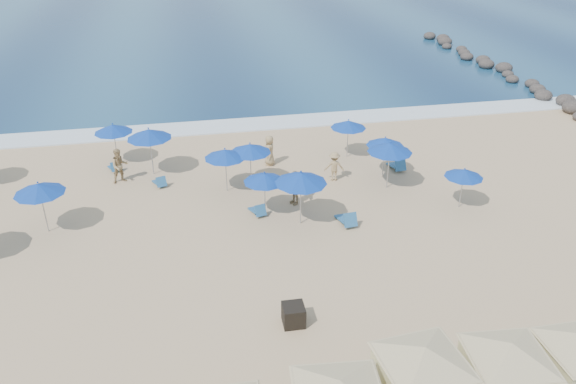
# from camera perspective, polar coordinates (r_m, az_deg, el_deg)

# --- Properties ---
(ground) EXTENTS (160.00, 160.00, 0.00)m
(ground) POSITION_cam_1_polar(r_m,az_deg,el_deg) (24.18, -1.48, -6.25)
(ground) COLOR tan
(ground) RESTS_ON ground
(ocean) EXTENTS (160.00, 80.00, 0.06)m
(ocean) POSITION_cam_1_polar(r_m,az_deg,el_deg) (76.08, -8.92, 17.11)
(ocean) COLOR navy
(ocean) RESTS_ON ground
(surf_line) EXTENTS (160.00, 2.50, 0.08)m
(surf_line) POSITION_cam_1_polar(r_m,az_deg,el_deg) (37.92, -5.52, 6.74)
(surf_line) COLOR white
(surf_line) RESTS_ON ground
(rock_jetty) EXTENTS (2.56, 26.66, 0.96)m
(rock_jetty) POSITION_cam_1_polar(r_m,az_deg,el_deg) (54.00, 20.05, 11.93)
(rock_jetty) COLOR #2D2725
(rock_jetty) RESTS_ON ground
(trash_bin) EXTENTS (0.79, 0.79, 0.77)m
(trash_bin) POSITION_cam_1_polar(r_m,az_deg,el_deg) (20.35, 0.57, -12.38)
(trash_bin) COLOR black
(trash_bin) RESTS_ON ground
(cabana_2) EXTENTS (4.71, 4.71, 2.97)m
(cabana_2) POSITION_cam_1_polar(r_m,az_deg,el_deg) (16.87, 13.44, -17.57)
(cabana_2) COLOR beige
(cabana_2) RESTS_ON ground
(cabana_3) EXTENTS (4.51, 4.51, 2.84)m
(cabana_3) POSITION_cam_1_polar(r_m,az_deg,el_deg) (17.82, 21.28, -16.39)
(cabana_3) COLOR beige
(cabana_3) RESTS_ON ground
(umbrella_2) EXTENTS (2.13, 2.13, 2.43)m
(umbrella_2) POSITION_cam_1_polar(r_m,az_deg,el_deg) (32.99, -17.35, 6.18)
(umbrella_2) COLOR #A5A8AD
(umbrella_2) RESTS_ON ground
(umbrella_3) EXTENTS (2.23, 2.23, 2.53)m
(umbrella_3) POSITION_cam_1_polar(r_m,az_deg,el_deg) (26.95, -23.98, 0.34)
(umbrella_3) COLOR #A5A8AD
(umbrella_3) RESTS_ON ground
(umbrella_4) EXTENTS (2.40, 2.40, 2.73)m
(umbrella_4) POSITION_cam_1_polar(r_m,az_deg,el_deg) (30.96, -13.94, 5.76)
(umbrella_4) COLOR #A5A8AD
(umbrella_4) RESTS_ON ground
(umbrella_5) EXTENTS (2.13, 2.13, 2.43)m
(umbrella_5) POSITION_cam_1_polar(r_m,az_deg,el_deg) (28.46, -6.41, 3.89)
(umbrella_5) COLOR #A5A8AD
(umbrella_5) RESTS_ON ground
(umbrella_6) EXTENTS (1.99, 1.99, 2.26)m
(umbrella_6) POSITION_cam_1_polar(r_m,az_deg,el_deg) (26.15, -2.41, 1.48)
(umbrella_6) COLOR #A5A8AD
(umbrella_6) RESTS_ON ground
(umbrella_7) EXTENTS (2.16, 2.16, 2.46)m
(umbrella_7) POSITION_cam_1_polar(r_m,az_deg,el_deg) (28.90, -3.87, 4.45)
(umbrella_7) COLOR #A5A8AD
(umbrella_7) RESTS_ON ground
(umbrella_8) EXTENTS (2.40, 2.40, 2.73)m
(umbrella_8) POSITION_cam_1_polar(r_m,az_deg,el_deg) (25.19, 1.32, 1.45)
(umbrella_8) COLOR #A5A8AD
(umbrella_8) RESTS_ON ground
(umbrella_9) EXTENTS (2.06, 2.06, 2.34)m
(umbrella_9) POSITION_cam_1_polar(r_m,az_deg,el_deg) (32.55, 6.16, 6.87)
(umbrella_9) COLOR #A5A8AD
(umbrella_9) RESTS_ON ground
(umbrella_10) EXTENTS (2.02, 2.02, 2.30)m
(umbrella_10) POSITION_cam_1_polar(r_m,az_deg,el_deg) (30.47, 9.85, 5.06)
(umbrella_10) COLOR #A5A8AD
(umbrella_10) RESTS_ON ground
(umbrella_11) EXTENTS (1.86, 1.86, 2.12)m
(umbrella_11) POSITION_cam_1_polar(r_m,az_deg,el_deg) (28.13, 17.46, 1.83)
(umbrella_11) COLOR #A5A8AD
(umbrella_11) RESTS_ON ground
(umbrella_12) EXTENTS (2.31, 2.31, 2.62)m
(umbrella_12) POSITION_cam_1_polar(r_m,az_deg,el_deg) (29.02, 10.34, 4.46)
(umbrella_12) COLOR #A5A8AD
(umbrella_12) RESTS_ON ground
(beach_chair_1) EXTENTS (0.84, 1.23, 0.62)m
(beach_chair_1) POSITION_cam_1_polar(r_m,az_deg,el_deg) (32.77, -17.22, 2.44)
(beach_chair_1) COLOR #275F91
(beach_chair_1) RESTS_ON ground
(beach_chair_2) EXTENTS (0.84, 1.25, 0.63)m
(beach_chair_2) POSITION_cam_1_polar(r_m,az_deg,el_deg) (30.38, -12.89, 1.01)
(beach_chair_2) COLOR #275F91
(beach_chair_2) RESTS_ON ground
(beach_chair_3) EXTENTS (0.80, 1.27, 0.65)m
(beach_chair_3) POSITION_cam_1_polar(r_m,az_deg,el_deg) (26.95, -3.06, -1.86)
(beach_chair_3) COLOR #275F91
(beach_chair_3) RESTS_ON ground
(beach_chair_4) EXTENTS (0.76, 1.45, 0.77)m
(beach_chair_4) POSITION_cam_1_polar(r_m,az_deg,el_deg) (26.23, 6.03, -2.77)
(beach_chair_4) COLOR #275F91
(beach_chair_4) RESTS_ON ground
(beach_chair_5) EXTENTS (0.69, 1.42, 0.77)m
(beach_chair_5) POSITION_cam_1_polar(r_m,az_deg,el_deg) (31.98, 11.05, 2.68)
(beach_chair_5) COLOR #275F91
(beach_chair_5) RESTS_ON ground
(beachgoer_0) EXTENTS (1.10, 0.98, 1.89)m
(beachgoer_0) POSITION_cam_1_polar(r_m,az_deg,el_deg) (31.01, -16.72, 2.57)
(beachgoer_0) COLOR #A2865A
(beachgoer_0) RESTS_ON ground
(beachgoer_1) EXTENTS (0.85, 1.13, 1.78)m
(beachgoer_1) POSITION_cam_1_polar(r_m,az_deg,el_deg) (27.59, 0.67, 0.48)
(beachgoer_1) COLOR #A2865A
(beachgoer_1) RESTS_ON ground
(beachgoer_2) EXTENTS (1.14, 0.77, 1.62)m
(beachgoer_2) POSITION_cam_1_polar(r_m,az_deg,el_deg) (30.08, 4.72, 2.63)
(beachgoer_2) COLOR #A2865A
(beachgoer_2) RESTS_ON ground
(beachgoer_3) EXTENTS (0.70, 0.94, 1.74)m
(beachgoer_3) POSITION_cam_1_polar(r_m,az_deg,el_deg) (31.79, -1.89, 4.25)
(beachgoer_3) COLOR #A2865A
(beachgoer_3) RESTS_ON ground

